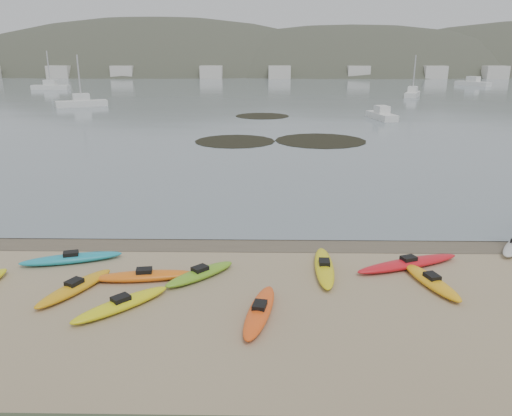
{
  "coord_description": "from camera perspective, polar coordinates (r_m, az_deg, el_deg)",
  "views": [
    {
      "loc": [
        0.36,
        -20.54,
        7.9
      ],
      "look_at": [
        0.0,
        0.0,
        1.5
      ],
      "focal_mm": 35.0,
      "sensor_mm": 36.0,
      "label": 1
    }
  ],
  "objects": [
    {
      "name": "ground",
      "position": [
        22.01,
        0.0,
        -3.73
      ],
      "size": [
        600.0,
        600.0,
        0.0
      ],
      "primitive_type": "plane",
      "color": "tan",
      "rests_on": "ground"
    },
    {
      "name": "wet_sand",
      "position": [
        21.73,
        -0.01,
        -4.0
      ],
      "size": [
        60.0,
        60.0,
        0.0
      ],
      "primitive_type": "plane",
      "color": "brown",
      "rests_on": "ground"
    },
    {
      "name": "water",
      "position": [
        320.64,
        0.98,
        15.89
      ],
      "size": [
        1200.0,
        1200.0,
        0.0
      ],
      "primitive_type": "plane",
      "color": "slate",
      "rests_on": "ground"
    },
    {
      "name": "kayaks",
      "position": [
        18.24,
        -2.18,
        -7.78
      ],
      "size": [
        22.6,
        9.09,
        0.34
      ],
      "color": "yellow",
      "rests_on": "ground"
    },
    {
      "name": "kelp_mats",
      "position": [
        52.25,
        2.31,
        8.62
      ],
      "size": [
        15.98,
        26.74,
        0.04
      ],
      "color": "black",
      "rests_on": "water"
    },
    {
      "name": "moored_boats",
      "position": [
        103.46,
        4.07,
        13.19
      ],
      "size": [
        107.64,
        74.01,
        1.23
      ],
      "color": "silver",
      "rests_on": "ground"
    },
    {
      "name": "far_hills",
      "position": [
        219.33,
        11.45,
        10.73
      ],
      "size": [
        550.0,
        135.0,
        80.0
      ],
      "color": "#384235",
      "rests_on": "ground"
    },
    {
      "name": "far_town",
      "position": [
        165.74,
        3.06,
        15.24
      ],
      "size": [
        199.0,
        5.0,
        4.0
      ],
      "color": "beige",
      "rests_on": "ground"
    }
  ]
}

